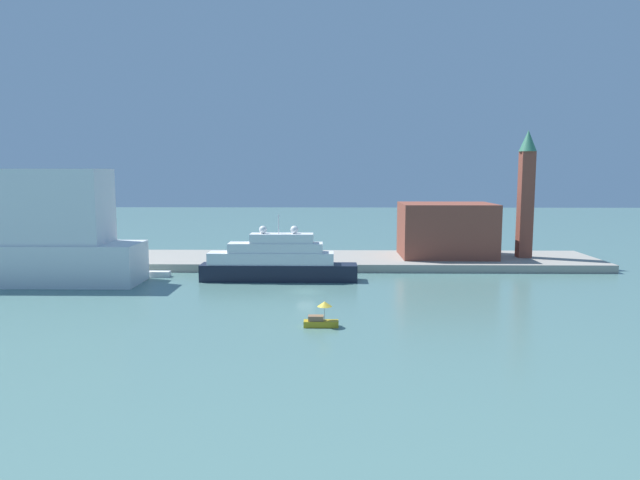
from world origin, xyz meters
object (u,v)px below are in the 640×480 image
mooring_bollard (310,262)px  bell_tower (526,189)px  work_barge (154,274)px  small_motorboat (321,318)px  harbor_building (446,230)px  parked_car (242,258)px  large_yacht (277,262)px  person_figure (274,256)px

mooring_bollard → bell_tower: bearing=11.8°
work_barge → mooring_bollard: size_ratio=7.95×
small_motorboat → harbor_building: size_ratio=0.23×
harbor_building → work_barge: bearing=-164.3°
bell_tower → parked_car: (-54.07, -5.71, -12.60)m
large_yacht → person_figure: large_yacht is taller
bell_tower → parked_car: bell_tower is taller
parked_car → work_barge: bearing=-149.2°
large_yacht → bell_tower: (46.49, 17.02, 11.56)m
large_yacht → harbor_building: harbor_building is taller
parked_car → mooring_bollard: (12.79, -2.88, -0.27)m
large_yacht → work_barge: 21.92m
large_yacht → mooring_bollard: bearing=58.3°
small_motorboat → bell_tower: size_ratio=0.17×
parked_car → person_figure: 6.07m
large_yacht → person_figure: 12.79m
parked_car → bell_tower: bearing=6.0°
harbor_building → mooring_bollard: (-26.42, -9.54, -4.86)m
small_motorboat → harbor_building: harbor_building is taller
small_motorboat → mooring_bollard: 36.90m
person_figure → bell_tower: bearing=5.2°
small_motorboat → person_figure: size_ratio=2.32×
work_barge → person_figure: 22.18m
harbor_building → bell_tower: bell_tower is taller
mooring_bollard → small_motorboat: bearing=-85.9°
small_motorboat → harbor_building: (23.81, 46.35, 5.61)m
small_motorboat → parked_car: size_ratio=0.99×
large_yacht → bell_tower: size_ratio=1.06×
person_figure → work_barge: bearing=-154.1°
work_barge → parked_car: (13.97, 8.31, 1.63)m
small_motorboat → parked_car: (-15.41, 39.69, 1.03)m
harbor_building → parked_car: bearing=-170.4°
large_yacht → person_figure: (-1.66, 12.66, -0.85)m
harbor_building → small_motorboat: bearing=-117.2°
parked_car → harbor_building: bearing=9.6°
work_barge → parked_car: 16.34m
small_motorboat → mooring_bollard: bearing=94.1°
harbor_building → parked_car: 40.04m
large_yacht → harbor_building: bearing=29.6°
parked_car → mooring_bollard: 13.11m
bell_tower → person_figure: bell_tower is taller
large_yacht → parked_car: bearing=123.8°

